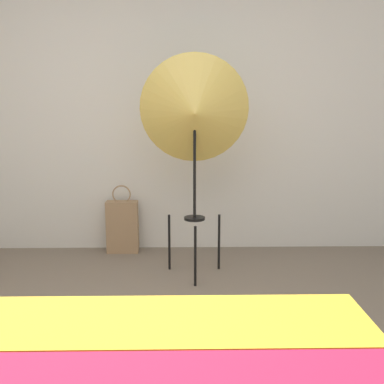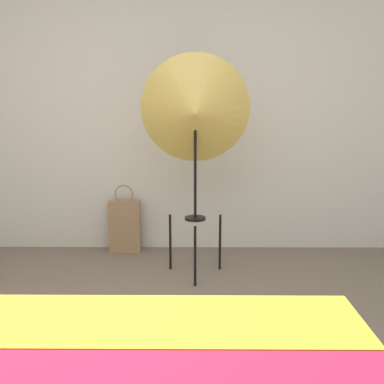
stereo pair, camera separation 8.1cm
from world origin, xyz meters
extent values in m
cube|color=silver|center=(0.00, 2.31, 1.30)|extent=(8.00, 0.05, 2.60)
cube|color=gold|center=(0.09, -0.01, 0.40)|extent=(1.88, 0.49, 0.04)
cylinder|color=black|center=(0.31, 1.35, 0.23)|extent=(0.02, 0.02, 0.46)
cylinder|color=black|center=(0.10, 1.71, 0.23)|extent=(0.02, 0.02, 0.46)
cylinder|color=black|center=(0.51, 1.71, 0.23)|extent=(0.02, 0.02, 0.46)
cylinder|color=black|center=(0.31, 1.59, 0.46)|extent=(0.16, 0.16, 0.02)
cylinder|color=black|center=(0.31, 1.59, 0.87)|extent=(0.02, 0.02, 0.82)
cone|color=#D1B251|center=(0.31, 1.59, 1.28)|extent=(0.84, 0.34, 0.86)
cube|color=#9E7A56|center=(-0.34, 2.16, 0.24)|extent=(0.28, 0.13, 0.48)
torus|color=#9E7A56|center=(-0.34, 2.16, 0.54)|extent=(0.17, 0.01, 0.17)
camera|label=1|loc=(0.23, -1.81, 1.32)|focal=42.00mm
camera|label=2|loc=(0.31, -1.81, 1.32)|focal=42.00mm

